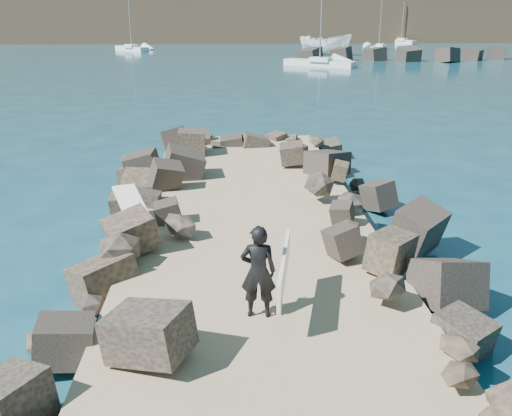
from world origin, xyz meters
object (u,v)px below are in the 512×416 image
at_px(boat_imported, 325,45).
at_px(sailboat_c, 320,63).
at_px(surfer_with_board, 262,271).
at_px(surfboard_resting, 134,212).

height_order(boat_imported, sailboat_c, sailboat_c).
bearing_deg(surfer_with_board, sailboat_c, 79.75).
distance_m(boat_imported, sailboat_c, 15.52).
bearing_deg(sailboat_c, surfboard_resting, -104.42).
height_order(surfboard_resting, surfer_with_board, surfer_with_board).
xyz_separation_m(surfboard_resting, boat_imported, (15.63, 63.74, 0.30)).
distance_m(boat_imported, surfer_with_board, 69.33).
relative_size(surfer_with_board, sailboat_c, 0.22).
distance_m(surfboard_resting, surfer_with_board, 5.30).
bearing_deg(surfboard_resting, surfer_with_board, -77.60).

